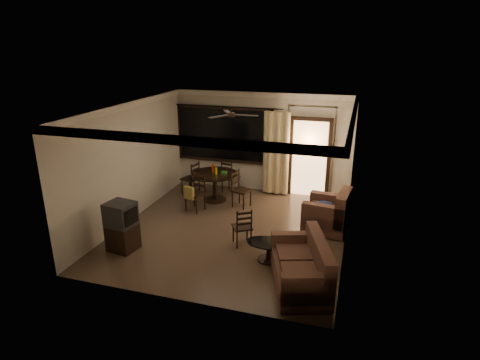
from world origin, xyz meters
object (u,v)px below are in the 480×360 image
(dining_chair_north, at_px, (230,183))
(tv_cabinet, at_px, (122,226))
(dining_chair_east, at_px, (241,196))
(sofa, at_px, (303,269))
(dining_chair_west, at_px, (191,184))
(armchair, at_px, (329,214))
(dining_table, at_px, (215,179))
(dining_chair_south, at_px, (195,199))
(coffee_table, at_px, (269,248))
(side_chair, at_px, (242,234))

(dining_chair_north, height_order, tv_cabinet, tv_cabinet)
(dining_chair_east, bearing_deg, sofa, -130.56)
(dining_chair_west, distance_m, armchair, 4.10)
(dining_table, height_order, dining_chair_south, dining_table)
(dining_chair_north, distance_m, armchair, 3.33)
(dining_chair_south, bearing_deg, dining_table, 89.90)
(dining_chair_north, height_order, sofa, dining_chair_north)
(dining_chair_south, xyz_separation_m, sofa, (3.11, -2.54, 0.04))
(dining_chair_east, relative_size, sofa, 0.53)
(dining_table, distance_m, dining_chair_west, 0.90)
(coffee_table, bearing_deg, side_chair, 145.64)
(dining_chair_west, xyz_separation_m, coffee_table, (2.91, -2.90, -0.02))
(dining_chair_south, bearing_deg, coffee_table, -22.41)
(dining_chair_east, bearing_deg, dining_table, 89.93)
(sofa, bearing_deg, dining_chair_north, 105.35)
(dining_table, height_order, dining_chair_west, dining_table)
(armchair, relative_size, coffee_table, 1.19)
(dining_chair_south, relative_size, dining_chair_north, 1.00)
(dining_chair_west, xyz_separation_m, armchair, (3.91, -1.21, 0.11))
(coffee_table, bearing_deg, dining_chair_north, 119.44)
(dining_chair_east, height_order, dining_chair_south, same)
(armchair, distance_m, coffee_table, 1.97)
(dining_table, xyz_separation_m, dining_chair_south, (-0.24, -0.83, -0.30))
(dining_table, distance_m, coffee_table, 3.42)
(tv_cabinet, bearing_deg, sofa, 4.93)
(dining_chair_east, distance_m, dining_chair_south, 1.20)
(dining_chair_south, height_order, side_chair, dining_chair_south)
(tv_cabinet, height_order, sofa, tv_cabinet)
(dining_chair_north, height_order, side_chair, dining_chair_north)
(dining_chair_south, bearing_deg, dining_chair_north, 89.14)
(side_chair, bearing_deg, dining_table, -89.32)
(dining_table, distance_m, tv_cabinet, 3.24)
(dining_chair_west, relative_size, armchair, 0.90)
(dining_table, height_order, armchair, dining_table)
(dining_chair_west, height_order, tv_cabinet, tv_cabinet)
(dining_chair_north, distance_m, tv_cabinet, 3.95)
(tv_cabinet, bearing_deg, dining_chair_south, 83.19)
(dining_chair_west, bearing_deg, dining_chair_south, 44.30)
(dining_table, relative_size, armchair, 1.17)
(sofa, xyz_separation_m, armchair, (0.23, 2.38, 0.05))
(dining_chair_east, bearing_deg, armchair, -92.09)
(dining_table, bearing_deg, tv_cabinet, -105.60)
(dining_chair_east, height_order, tv_cabinet, tv_cabinet)
(dining_chair_north, xyz_separation_m, side_chair, (1.21, -2.88, -0.03))
(dining_chair_east, bearing_deg, dining_chair_south, 135.70)
(dining_chair_west, distance_m, coffee_table, 4.11)
(dining_chair_east, xyz_separation_m, sofa, (2.07, -3.13, 0.06))
(tv_cabinet, xyz_separation_m, armchair, (3.98, 2.14, -0.13))
(dining_chair_west, height_order, dining_chair_east, same)
(dining_table, relative_size, sofa, 0.68)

